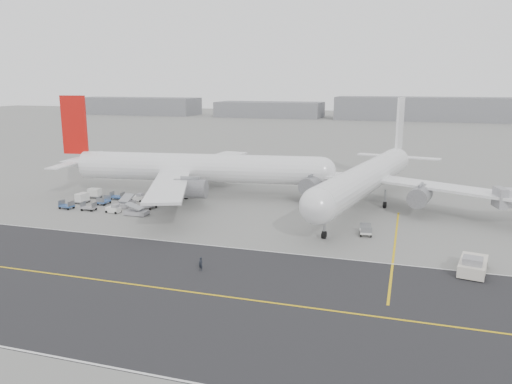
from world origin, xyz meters
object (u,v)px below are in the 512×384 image
(airliner_a, at_px, (192,168))
(pushback_tug, at_px, (473,265))
(airliner_b, at_px, (368,177))
(ground_crew_a, at_px, (201,264))

(airliner_a, distance_m, pushback_tug, 58.90)
(airliner_b, bearing_deg, ground_crew_a, -101.88)
(airliner_b, xyz_separation_m, pushback_tug, (15.45, -30.61, -4.70))
(ground_crew_a, bearing_deg, pushback_tug, 37.21)
(pushback_tug, bearing_deg, ground_crew_a, -153.29)
(pushback_tug, bearing_deg, airliner_a, 160.70)
(ground_crew_a, bearing_deg, airliner_a, 136.84)
(airliner_a, relative_size, airliner_b, 1.04)
(airliner_a, bearing_deg, airliner_b, -95.84)
(airliner_a, xyz_separation_m, ground_crew_a, (18.50, -38.63, -4.97))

